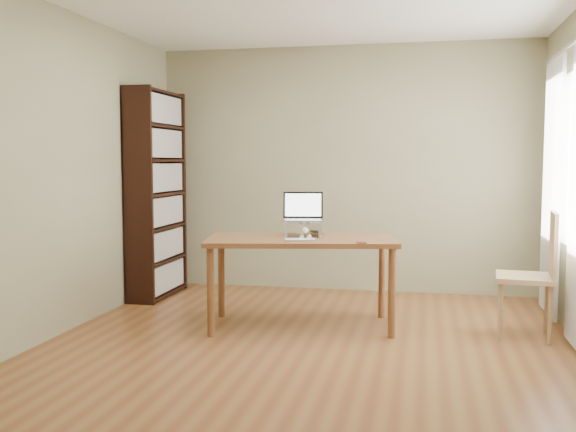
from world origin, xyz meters
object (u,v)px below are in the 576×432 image
(laptop, at_px, (304,213))
(keyboard, at_px, (300,240))
(cat, at_px, (308,228))
(bookshelf, at_px, (157,194))
(desk, at_px, (301,248))
(chair, at_px, (536,270))

(laptop, distance_m, keyboard, 0.41)
(keyboard, distance_m, cat, 0.34)
(bookshelf, relative_size, desk, 1.27)
(bookshelf, relative_size, keyboard, 7.52)
(desk, height_order, cat, cat)
(keyboard, height_order, chair, chair)
(bookshelf, xyz_separation_m, chair, (3.54, -0.86, -0.51))
(bookshelf, xyz_separation_m, laptop, (1.68, -0.78, -0.11))
(laptop, distance_m, cat, 0.13)
(desk, relative_size, laptop, 4.41)
(cat, height_order, chair, chair)
(bookshelf, xyz_separation_m, keyboard, (1.71, -1.14, -0.29))
(cat, xyz_separation_m, chair, (1.83, -0.05, -0.28))
(bookshelf, distance_m, chair, 3.68)
(bookshelf, bearing_deg, chair, -13.67)
(desk, distance_m, cat, 0.19)
(cat, bearing_deg, keyboard, -97.44)
(desk, bearing_deg, chair, -8.48)
(keyboard, xyz_separation_m, cat, (0.00, 0.33, 0.06))
(bookshelf, relative_size, chair, 2.12)
(laptop, relative_size, keyboard, 1.35)
(laptop, bearing_deg, cat, -50.88)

